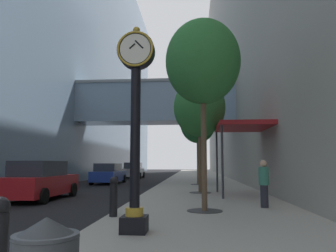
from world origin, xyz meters
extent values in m
plane|color=black|center=(0.00, 27.00, 0.00)|extent=(110.00, 110.00, 0.00)
cube|color=#9E998E|center=(3.01, 30.00, 0.07)|extent=(6.02, 80.00, 0.14)
cube|color=#758EA8|center=(-12.08, 30.00, 15.48)|extent=(9.00, 80.00, 30.95)
cube|color=#758EA8|center=(-0.78, 27.23, 6.79)|extent=(14.21, 3.20, 3.32)
cube|color=gray|center=(-0.78, 27.23, 8.57)|extent=(14.21, 3.40, 0.24)
cube|color=gray|center=(10.52, 30.00, 16.50)|extent=(9.00, 80.00, 33.00)
cube|color=black|center=(1.21, 6.05, 0.32)|extent=(0.55, 0.55, 0.35)
cylinder|color=gold|center=(1.21, 6.05, 0.58)|extent=(0.39, 0.38, 0.18)
cylinder|color=black|center=(1.21, 6.05, 2.20)|extent=(0.22, 0.22, 3.07)
cylinder|color=black|center=(1.21, 6.05, 4.16)|extent=(0.84, 0.28, 0.84)
torus|color=gold|center=(1.21, 5.90, 4.16)|extent=(0.82, 0.05, 0.82)
cylinder|color=silver|center=(1.21, 5.90, 4.16)|extent=(0.69, 0.01, 0.69)
cylinder|color=silver|center=(1.21, 6.20, 4.16)|extent=(0.69, 0.01, 0.69)
sphere|color=gold|center=(1.21, 6.05, 4.65)|extent=(0.16, 0.16, 0.16)
cube|color=black|center=(1.14, 5.89, 4.21)|extent=(0.15, 0.01, 0.13)
cube|color=black|center=(1.30, 5.89, 4.25)|extent=(0.20, 0.01, 0.21)
cylinder|color=black|center=(0.24, 8.09, 0.60)|extent=(0.23, 0.23, 0.92)
sphere|color=black|center=(0.24, 8.09, 1.12)|extent=(0.24, 0.24, 0.24)
cylinder|color=#333335|center=(2.82, 9.32, 0.15)|extent=(1.10, 1.10, 0.02)
cylinder|color=brown|center=(2.82, 9.32, 2.07)|extent=(0.18, 0.18, 3.86)
ellipsoid|color=#2D7033|center=(2.82, 9.32, 4.91)|extent=(2.43, 2.43, 2.79)
cylinder|color=#333335|center=(2.82, 15.60, 0.15)|extent=(1.10, 1.10, 0.02)
cylinder|color=brown|center=(2.82, 15.60, 1.81)|extent=(0.18, 0.18, 3.34)
ellipsoid|color=#2D7033|center=(2.82, 15.60, 4.47)|extent=(2.66, 2.66, 3.06)
cylinder|color=#333335|center=(2.82, 21.88, 0.15)|extent=(1.10, 1.10, 0.02)
cylinder|color=brown|center=(2.82, 21.88, 1.82)|extent=(0.18, 0.18, 3.36)
ellipsoid|color=#23602D|center=(2.82, 21.88, 4.44)|extent=(2.49, 2.49, 2.87)
cone|color=#272A2E|center=(1.30, 1.56, 1.11)|extent=(0.53, 0.53, 0.16)
cylinder|color=#23232D|center=(4.84, 10.28, 0.51)|extent=(0.37, 0.37, 0.74)
cylinder|color=#337560|center=(4.84, 10.28, 1.18)|extent=(0.48, 0.48, 0.60)
sphere|color=tan|center=(4.84, 10.28, 1.60)|extent=(0.23, 0.23, 0.23)
cube|color=maroon|center=(4.82, 14.54, 3.34)|extent=(2.40, 3.60, 0.20)
cylinder|color=#333338|center=(3.70, 12.94, 1.74)|extent=(0.10, 0.10, 3.20)
cylinder|color=#333338|center=(3.70, 16.14, 1.74)|extent=(0.10, 0.10, 3.20)
cube|color=navy|center=(-4.19, 24.54, 0.60)|extent=(1.84, 4.64, 0.76)
cube|color=#282D38|center=(-4.19, 24.30, 1.27)|extent=(1.62, 2.60, 0.62)
cylinder|color=black|center=(-5.11, 26.11, 0.32)|extent=(0.22, 0.64, 0.64)
cylinder|color=black|center=(-3.28, 26.11, 0.32)|extent=(0.22, 0.64, 0.64)
cylinder|color=black|center=(-5.11, 22.96, 0.32)|extent=(0.22, 0.64, 0.64)
cylinder|color=black|center=(-3.27, 22.96, 0.32)|extent=(0.22, 0.64, 0.64)
cube|color=silver|center=(-3.97, 33.95, 0.62)|extent=(1.92, 4.35, 0.81)
cube|color=#282D38|center=(-3.96, 33.73, 1.34)|extent=(1.65, 2.45, 0.66)
cylinder|color=black|center=(-4.91, 35.39, 0.32)|extent=(0.24, 0.65, 0.64)
cylinder|color=black|center=(-3.10, 35.44, 0.32)|extent=(0.24, 0.65, 0.64)
cylinder|color=black|center=(-4.83, 32.46, 0.32)|extent=(0.24, 0.65, 0.64)
cylinder|color=black|center=(-3.03, 32.51, 0.32)|extent=(0.24, 0.65, 0.64)
cube|color=#AD191E|center=(-4.33, 13.23, 0.64)|extent=(1.79, 4.65, 0.83)
cube|color=#282D38|center=(-4.33, 12.99, 1.37)|extent=(1.57, 2.61, 0.68)
cylinder|color=black|center=(-5.21, 14.81, 0.32)|extent=(0.22, 0.64, 0.64)
cylinder|color=black|center=(-3.44, 14.80, 0.32)|extent=(0.22, 0.64, 0.64)
cylinder|color=black|center=(-5.22, 11.65, 0.32)|extent=(0.22, 0.64, 0.64)
cylinder|color=black|center=(-3.45, 11.64, 0.32)|extent=(0.22, 0.64, 0.64)
camera|label=1|loc=(2.48, -1.04, 1.62)|focal=34.85mm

